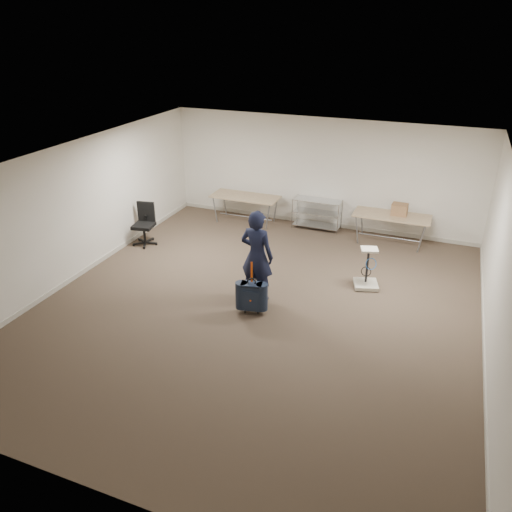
% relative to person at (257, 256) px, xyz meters
% --- Properties ---
extents(ground, '(9.00, 9.00, 0.00)m').
position_rel_person_xyz_m(ground, '(0.14, -0.33, -0.91)').
color(ground, '#47392B').
rests_on(ground, ground).
extents(room_shell, '(8.00, 9.00, 9.00)m').
position_rel_person_xyz_m(room_shell, '(0.14, 1.05, -0.86)').
color(room_shell, silver).
rests_on(room_shell, ground).
extents(folding_table_left, '(1.80, 0.75, 0.73)m').
position_rel_person_xyz_m(folding_table_left, '(-1.76, 3.62, -0.23)').
color(folding_table_left, '#8D7656').
rests_on(folding_table_left, ground).
extents(folding_table_right, '(1.80, 0.75, 0.73)m').
position_rel_person_xyz_m(folding_table_right, '(2.04, 3.62, -0.23)').
color(folding_table_right, '#8D7656').
rests_on(folding_table_right, ground).
extents(wire_shelf, '(1.22, 0.47, 0.80)m').
position_rel_person_xyz_m(wire_shelf, '(0.14, 3.87, -0.47)').
color(wire_shelf, silver).
rests_on(wire_shelf, ground).
extents(person, '(0.70, 0.50, 1.82)m').
position_rel_person_xyz_m(person, '(0.00, 0.00, 0.00)').
color(person, black).
rests_on(person, ground).
extents(suitcase, '(0.42, 0.30, 1.06)m').
position_rel_person_xyz_m(suitcase, '(0.12, -0.57, -0.55)').
color(suitcase, black).
rests_on(suitcase, ground).
extents(office_chair, '(0.61, 0.61, 1.01)m').
position_rel_person_xyz_m(office_chair, '(-3.47, 1.42, -0.61)').
color(office_chair, black).
rests_on(office_chair, ground).
extents(equipment_cart, '(0.59, 0.59, 0.86)m').
position_rel_person_xyz_m(equipment_cart, '(1.92, 1.22, -0.68)').
color(equipment_cart, beige).
rests_on(equipment_cart, ground).
extents(cardboard_box, '(0.37, 0.29, 0.27)m').
position_rel_person_xyz_m(cardboard_box, '(2.19, 3.70, -0.04)').
color(cardboard_box, olive).
rests_on(cardboard_box, folding_table_right).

